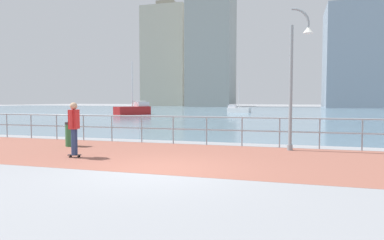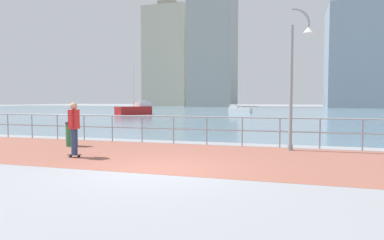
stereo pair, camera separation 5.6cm
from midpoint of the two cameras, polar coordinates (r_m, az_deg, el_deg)
name	(u,v)px [view 2 (the right image)]	position (r m, az deg, el deg)	size (l,w,h in m)	color
ground	(270,113)	(48.14, 12.81, 1.08)	(220.00, 220.00, 0.00)	gray
brick_paving	(185,156)	(10.96, -1.03, -5.95)	(28.00, 5.63, 0.01)	#935647
harbor_water	(274,111)	(58.24, 13.49, 1.44)	(180.00, 88.00, 0.00)	slate
waterfront_railing	(207,125)	(13.56, 2.60, -0.87)	(25.25, 0.06, 1.14)	#8C99A3
lamppost	(296,72)	(12.53, 17.04, 7.61)	(0.81, 0.36, 4.95)	gray
skateboarder	(74,125)	(11.14, -18.85, -0.72)	(0.41, 0.55, 1.70)	black
trash_bin	(72,134)	(13.98, -19.22, -2.22)	(0.46, 0.46, 0.93)	#2D6638
sailboat_blue	(239,110)	(49.92, 7.90, 1.71)	(3.44, 1.73, 4.63)	white
sailboat_red	(135,110)	(43.59, -9.43, 1.73)	(3.48, 4.84, 6.60)	#B21E1E
tower_slate	(168,57)	(113.55, -3.97, 10.42)	(14.26, 10.58, 33.54)	#B2AD99
tower_brick	(365,57)	(95.04, 26.77, 9.38)	(17.73, 14.67, 26.61)	#8493A3
tower_concrete	(213,46)	(100.53, 3.49, 12.09)	(12.53, 11.94, 36.08)	#939993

